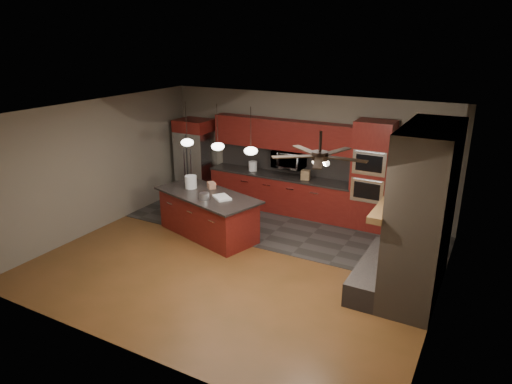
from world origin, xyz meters
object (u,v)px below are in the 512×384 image
Objects in this scene: microwave at (289,159)px; paint_tray at (222,197)px; cardboard_box at (212,185)px; counter_bucket at (253,166)px; paint_can at (204,196)px; counter_box at (306,175)px; refrigerator at (195,158)px; oven_tower at (372,176)px; kitchen_island at (208,214)px; white_bucket at (191,182)px.

microwave is 2.23m from paint_tray.
microwave is at bearing 98.86° from cardboard_box.
microwave is 3.15× the size of counter_bucket.
paint_tray is at bearing 38.07° from paint_can.
counter_box is (1.25, 2.27, 0.02)m from paint_can.
cardboard_box is (1.56, -1.58, -0.03)m from refrigerator.
counter_box is (-1.50, -0.04, -0.18)m from oven_tower.
kitchen_island is 0.63m from paint_tray.
counter_box is at bearing 86.93° from cardboard_box.
paint_tray is (0.41, -0.08, 0.48)m from kitchen_island.
white_bucket reaches higher than kitchen_island.
paint_can is (0.67, -0.46, -0.07)m from white_bucket.
white_bucket is at bearing -151.58° from oven_tower.
oven_tower is at bearing -1.66° from microwave.
oven_tower is at bearing 51.46° from kitchen_island.
refrigerator is at bearing 174.87° from cardboard_box.
white_bucket reaches higher than cardboard_box.
oven_tower is 10.25× the size of counter_bucket.
counter_box is at bearing -178.37° from oven_tower.
microwave reaches higher than counter_box.
white_bucket is at bearing 179.17° from kitchen_island.
refrigerator is 2.91m from paint_tray.
paint_tray is 1.93× the size of cardboard_box.
cardboard_box is at bearing -45.38° from refrigerator.
refrigerator is 2.22m from cardboard_box.
white_bucket reaches higher than paint_tray.
cardboard_box is 1.66m from counter_bucket.
refrigerator reaches higher than paint_can.
microwave is 0.29× the size of kitchen_island.
white_bucket reaches higher than paint_can.
oven_tower is 3.25m from paint_tray.
oven_tower is at bearing -0.15° from counter_bucket.
cardboard_box is (-0.55, 0.44, 0.05)m from paint_tray.
white_bucket is (-1.44, -1.91, -0.24)m from microwave.
refrigerator is 5.15× the size of paint_tray.
counter_box reaches higher than cardboard_box.
kitchen_island is 0.65m from cardboard_box.
kitchen_island is 2.10m from counter_bucket.
refrigerator is at bearing 129.22° from paint_can.
counter_bucket is (-0.16, 2.32, 0.03)m from paint_can.
refrigerator is at bearing -177.20° from counter_bucket.
white_bucket is 1.35× the size of paint_can.
cardboard_box is at bearing 126.59° from kitchen_island.
refrigerator is 1.66m from counter_bucket.
counter_bucket is at bearing 74.87° from white_bucket.
white_bucket is 0.81m from paint_can.
paint_tray is (2.10, -2.02, -0.08)m from refrigerator.
counter_box reaches higher than paint_tray.
counter_bucket is 1.41m from counter_box.
white_bucket is (-3.42, -1.85, -0.14)m from oven_tower.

